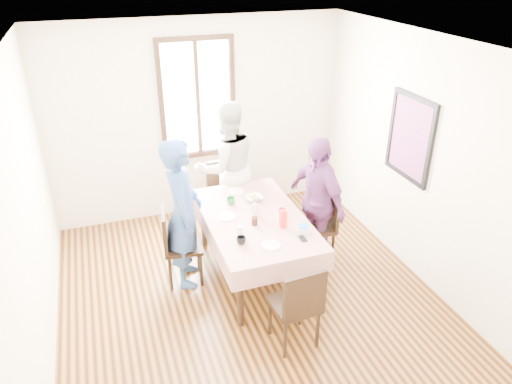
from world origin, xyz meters
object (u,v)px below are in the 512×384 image
at_px(dining_table, 255,246).
at_px(chair_far, 227,196).
at_px(person_left, 183,214).
at_px(chair_right, 316,226).
at_px(person_far, 226,167).
at_px(person_right, 316,201).
at_px(chair_near, 294,303).
at_px(chair_left, 183,246).

bearing_deg(dining_table, chair_far, 90.00).
height_order(chair_far, person_left, person_left).
height_order(chair_right, person_far, person_far).
distance_m(person_far, person_right, 1.33).
height_order(chair_far, person_far, person_far).
bearing_deg(person_far, chair_near, 82.29).
distance_m(person_left, person_far, 1.24).
bearing_deg(chair_near, chair_right, 52.72).
distance_m(chair_right, chair_far, 1.36).
relative_size(chair_left, person_far, 0.51).
xyz_separation_m(dining_table, person_far, (0.00, 1.13, 0.51)).
height_order(chair_far, person_right, person_right).
relative_size(chair_left, chair_right, 1.00).
xyz_separation_m(chair_far, person_far, (0.00, -0.02, 0.43)).
bearing_deg(person_right, chair_near, -45.13).
distance_m(dining_table, person_right, 0.88).
relative_size(chair_right, person_left, 0.53).
relative_size(chair_right, chair_far, 1.00).
bearing_deg(chair_left, person_left, 97.48).
xyz_separation_m(chair_left, person_far, (0.79, 0.98, 0.43)).
relative_size(chair_far, chair_near, 1.00).
bearing_deg(person_left, chair_right, -83.10).
xyz_separation_m(chair_right, person_right, (-0.02, 0.00, 0.34)).
bearing_deg(person_left, person_far, -27.55).
bearing_deg(person_left, person_right, -83.15).
distance_m(dining_table, chair_left, 0.81).
bearing_deg(person_far, dining_table, 82.29).
bearing_deg(dining_table, person_far, 90.00).
xyz_separation_m(dining_table, chair_near, (0.00, -1.16, 0.08)).
height_order(dining_table, person_right, person_right).
distance_m(chair_far, chair_near, 2.31).
relative_size(chair_far, person_left, 0.53).
xyz_separation_m(chair_near, person_far, (0.00, 2.29, 0.43)).
relative_size(chair_far, person_right, 0.57).
relative_size(chair_near, person_left, 0.53).
height_order(dining_table, person_left, person_left).
bearing_deg(chair_right, chair_far, 41.96).
relative_size(dining_table, person_left, 0.97).
bearing_deg(chair_near, person_left, 116.40).
relative_size(chair_right, person_right, 0.57).
xyz_separation_m(chair_right, person_left, (-1.56, 0.11, 0.41)).
bearing_deg(person_left, dining_table, -90.80).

